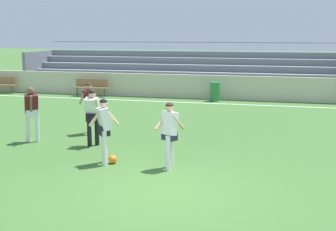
# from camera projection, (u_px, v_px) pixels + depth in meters

# --- Properties ---
(ground_plane) EXTENTS (160.00, 160.00, 0.00)m
(ground_plane) POSITION_uv_depth(u_px,v_px,m) (165.00, 192.00, 9.90)
(ground_plane) COLOR #3D662D
(field_line_sideline) EXTENTS (44.00, 0.12, 0.01)m
(field_line_sideline) POSITION_uv_depth(u_px,v_px,m) (236.00, 104.00, 22.01)
(field_line_sideline) COLOR white
(field_line_sideline) RESTS_ON ground
(sideline_wall) EXTENTS (48.00, 0.16, 1.20)m
(sideline_wall) POSITION_uv_depth(u_px,v_px,m) (240.00, 88.00, 23.34)
(sideline_wall) COLOR beige
(sideline_wall) RESTS_ON ground
(bleacher_stand) EXTENTS (18.14, 3.82, 2.76)m
(bleacher_stand) POSITION_uv_depth(u_px,v_px,m) (183.00, 71.00, 26.74)
(bleacher_stand) COLOR #9EA3AD
(bleacher_stand) RESTS_ON ground
(bench_far_left) EXTENTS (1.80, 0.40, 0.90)m
(bench_far_left) POSITION_uv_depth(u_px,v_px,m) (91.00, 86.00, 24.76)
(bench_far_left) COLOR olive
(bench_far_left) RESTS_ON ground
(bench_centre_sideline) EXTENTS (1.80, 0.40, 0.90)m
(bench_centre_sideline) POSITION_uv_depth(u_px,v_px,m) (0.00, 83.00, 26.12)
(bench_centre_sideline) COLOR olive
(bench_centre_sideline) RESTS_ON ground
(trash_bin) EXTENTS (0.48, 0.48, 0.93)m
(trash_bin) POSITION_uv_depth(u_px,v_px,m) (215.00, 92.00, 23.02)
(trash_bin) COLOR #2D7F3D
(trash_bin) RESTS_ON ground
(player_white_deep_cover) EXTENTS (0.69, 0.45, 1.65)m
(player_white_deep_cover) POSITION_uv_depth(u_px,v_px,m) (169.00, 130.00, 11.46)
(player_white_deep_cover) COLOR white
(player_white_deep_cover) RESTS_ON ground
(player_white_on_ball) EXTENTS (0.71, 0.49, 1.67)m
(player_white_on_ball) POSITION_uv_depth(u_px,v_px,m) (104.00, 125.00, 11.89)
(player_white_on_ball) COLOR white
(player_white_on_ball) RESTS_ON ground
(player_dark_overlapping) EXTENTS (0.67, 0.52, 1.69)m
(player_dark_overlapping) POSITION_uv_depth(u_px,v_px,m) (89.00, 104.00, 15.47)
(player_dark_overlapping) COLOR white
(player_dark_overlapping) RESTS_ON ground
(player_dark_dropping_back) EXTENTS (0.51, 0.60, 1.68)m
(player_dark_dropping_back) POSITION_uv_depth(u_px,v_px,m) (32.00, 109.00, 14.31)
(player_dark_dropping_back) COLOR white
(player_dark_dropping_back) RESTS_ON ground
(player_white_wide_left) EXTENTS (0.44, 0.44, 1.66)m
(player_white_wide_left) POSITION_uv_depth(u_px,v_px,m) (93.00, 113.00, 13.81)
(player_white_wide_left) COLOR black
(player_white_wide_left) RESTS_ON ground
(soccer_ball) EXTENTS (0.22, 0.22, 0.22)m
(soccer_ball) POSITION_uv_depth(u_px,v_px,m) (113.00, 159.00, 12.06)
(soccer_ball) COLOR orange
(soccer_ball) RESTS_ON ground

